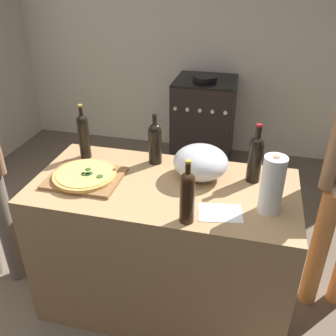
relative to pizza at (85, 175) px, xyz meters
The scene contains 13 objects.
ground_plane 1.28m from the pizza, 74.59° to the left, with size 4.70×3.62×0.02m, color #6B5B4C.
kitchen_wall_rear 2.46m from the pizza, 84.42° to the left, with size 4.70×0.10×2.60m, color silver.
counter 0.65m from the pizza, ahead, with size 1.45×0.71×0.88m, color tan.
cutting_board 0.02m from the pizza, behind, with size 0.40×0.32×0.02m, color olive.
pizza is the anchor object (origin of this frame).
mixing_bowl 0.65m from the pizza, 16.65° to the left, with size 0.30×0.30×0.19m.
paper_towel_roll 1.00m from the pizza, ahead, with size 0.11×0.11×0.30m.
wine_bottle_clear 0.30m from the pizza, 113.73° to the left, with size 0.07×0.07×0.34m.
wine_bottle_dark 0.45m from the pizza, 41.52° to the left, with size 0.08×0.08×0.31m.
wine_bottle_green 0.94m from the pizza, 13.29° to the left, with size 0.08×0.08×0.34m.
wine_bottle_amber 0.67m from the pizza, 20.45° to the right, with size 0.07×0.07×0.32m.
recipe_sheet 0.78m from the pizza, ahead, with size 0.21×0.15×0.00m, color white.
stove 2.10m from the pizza, 79.69° to the left, with size 0.61×0.60×0.95m.
Camera 1 is at (0.64, -0.95, 1.95)m, focal length 39.54 mm.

